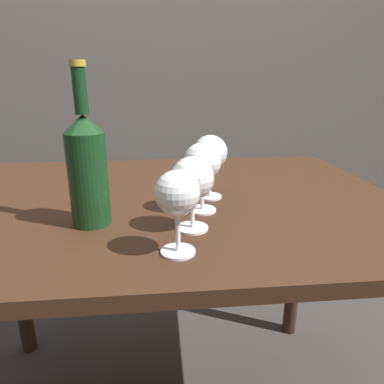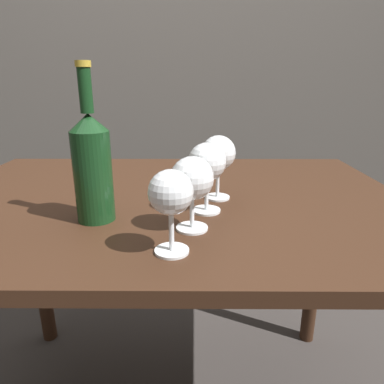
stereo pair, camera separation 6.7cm
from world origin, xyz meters
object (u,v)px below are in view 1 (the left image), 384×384
object	(u,v)px
wine_glass_amber	(210,154)
wine_glass_white	(177,194)
wine_glass_chardonnay	(192,180)
wine_glass_merlot	(202,163)
wine_bottle	(87,168)

from	to	relation	value
wine_glass_amber	wine_glass_white	bearing A→B (deg)	-108.70
wine_glass_white	wine_glass_amber	xyz separation A→B (m)	(0.10, 0.29, 0.00)
wine_glass_chardonnay	wine_glass_merlot	xyz separation A→B (m)	(0.03, 0.10, 0.01)
wine_glass_amber	wine_bottle	xyz separation A→B (m)	(-0.27, -0.14, 0.01)
wine_glass_white	wine_glass_chardonnay	size ratio (longest dim) A/B	1.00
wine_glass_chardonnay	wine_bottle	world-z (taller)	wine_bottle
wine_glass_white	wine_glass_chardonnay	world-z (taller)	same
wine_glass_chardonnay	wine_glass_amber	distance (m)	0.20
wine_glass_amber	wine_glass_chardonnay	bearing A→B (deg)	-108.27
wine_glass_merlot	wine_glass_chardonnay	bearing A→B (deg)	-108.01
wine_glass_chardonnay	wine_bottle	distance (m)	0.21
wine_glass_white	wine_glass_amber	bearing A→B (deg)	71.30
wine_glass_merlot	wine_glass_amber	xyz separation A→B (m)	(0.03, 0.09, 0.00)
wine_glass_chardonnay	wine_glass_merlot	distance (m)	0.10
wine_glass_white	wine_glass_merlot	bearing A→B (deg)	71.22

